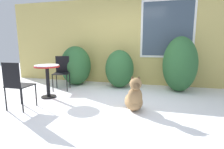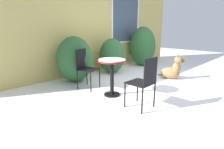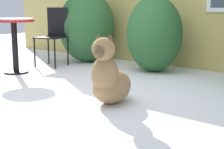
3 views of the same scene
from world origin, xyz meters
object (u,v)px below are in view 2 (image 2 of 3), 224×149
(patio_chair_far_side, at_px, (144,81))
(dog, at_px, (173,70))
(patio_table, at_px, (112,69))
(patio_chair_near_table, at_px, (86,67))

(patio_chair_far_side, height_order, dog, patio_chair_far_side)
(patio_chair_far_side, bearing_deg, dog, -166.68)
(patio_table, height_order, dog, patio_table)
(patio_table, bearing_deg, patio_chair_near_table, 96.49)
(patio_chair_far_side, bearing_deg, patio_chair_near_table, -89.32)
(patio_table, height_order, patio_chair_near_table, patio_chair_near_table)
(patio_chair_near_table, xyz_separation_m, dog, (2.17, -1.12, -0.27))
(patio_table, xyz_separation_m, patio_chair_near_table, (-0.09, 0.78, -0.07))
(dog, bearing_deg, patio_table, 154.27)
(patio_chair_far_side, bearing_deg, patio_table, -94.88)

